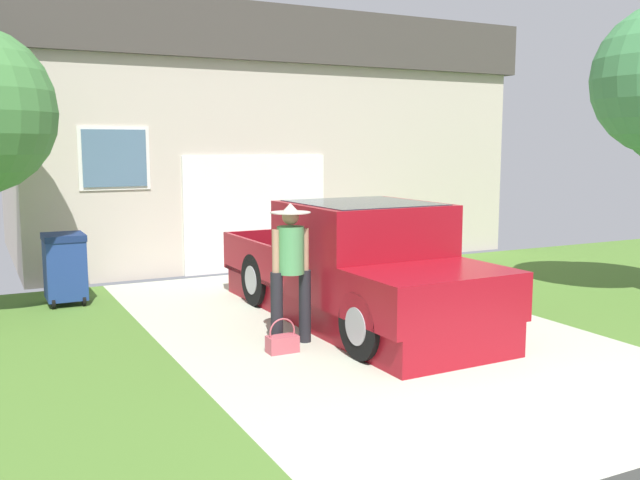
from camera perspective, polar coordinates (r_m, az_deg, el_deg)
The scene contains 5 objects.
pickup_truck at distance 9.56m, azimuth 3.47°, elevation -2.53°, with size 2.11×5.14×1.68m.
person_with_hat at distance 8.55m, azimuth -2.41°, elevation -1.95°, with size 0.52×0.49×1.75m.
handbag at distance 8.38m, azimuth -3.09°, elevation -8.36°, with size 0.37×0.20×0.42m.
house_with_garage at distance 17.02m, azimuth -6.46°, elevation 8.20°, with size 10.78×6.84×5.11m.
wheeled_trash_bin at distance 11.45m, azimuth -20.13°, elevation -2.02°, with size 0.60×0.72×1.10m.
Camera 1 is at (-4.60, -3.40, 2.45)m, focal length 39.17 mm.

